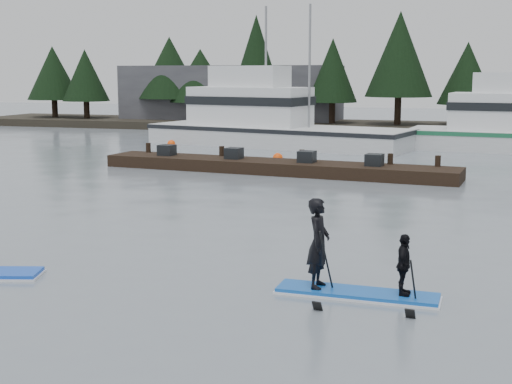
% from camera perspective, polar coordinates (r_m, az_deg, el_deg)
% --- Properties ---
extents(ground, '(160.00, 160.00, 0.00)m').
position_cam_1_polar(ground, '(14.79, -6.99, -7.89)').
color(ground, slate).
rests_on(ground, ground).
extents(far_shore, '(70.00, 8.00, 0.60)m').
position_cam_1_polar(far_shore, '(55.31, 11.20, 5.07)').
color(far_shore, '#2D281E').
rests_on(far_shore, ground).
extents(treeline, '(60.00, 4.00, 8.00)m').
position_cam_1_polar(treeline, '(55.33, 11.19, 4.76)').
color(treeline, black).
rests_on(treeline, ground).
extents(waterfront_building, '(18.00, 6.00, 5.00)m').
position_cam_1_polar(waterfront_building, '(60.25, -1.98, 7.69)').
color(waterfront_building, '#4C4C51').
rests_on(waterfront_building, ground).
extents(fishing_boat_large, '(16.86, 7.87, 9.34)m').
position_cam_1_polar(fishing_boat_large, '(43.94, 1.13, 4.67)').
color(fishing_boat_large, silver).
rests_on(fishing_boat_large, ground).
extents(floating_dock, '(16.39, 3.70, 0.54)m').
position_cam_1_polar(floating_dock, '(31.79, 1.51, 2.03)').
color(floating_dock, black).
rests_on(floating_dock, ground).
extents(buoy_d, '(0.64, 0.64, 0.64)m').
position_cam_1_polar(buoy_d, '(31.55, 11.22, 1.30)').
color(buoy_d, '#FF4C0C').
rests_on(buoy_d, ground).
extents(buoy_a, '(0.49, 0.49, 0.49)m').
position_cam_1_polar(buoy_a, '(43.76, -6.78, 3.66)').
color(buoy_a, '#FF4C0C').
rests_on(buoy_a, ground).
extents(buoy_b, '(0.51, 0.51, 0.51)m').
position_cam_1_polar(buoy_b, '(36.22, 1.75, 2.52)').
color(buoy_b, '#FF4C0C').
rests_on(buoy_b, ground).
extents(paddleboard_duo, '(3.22, 1.11, 2.42)m').
position_cam_1_polar(paddleboard_duo, '(14.36, 7.42, -5.52)').
color(paddleboard_duo, blue).
rests_on(paddleboard_duo, ground).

